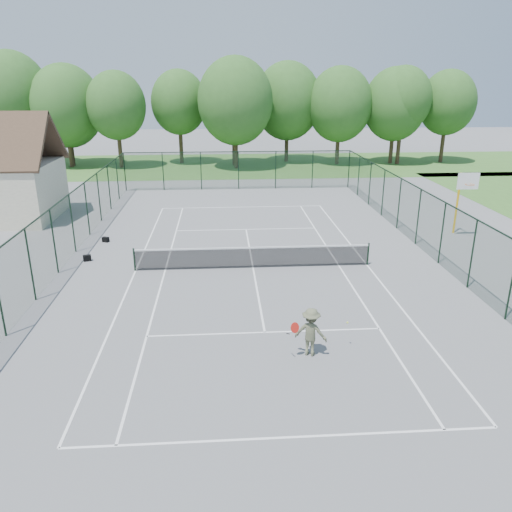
% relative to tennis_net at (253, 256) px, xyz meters
% --- Properties ---
extents(ground, '(140.00, 140.00, 0.00)m').
position_rel_tennis_net_xyz_m(ground, '(0.00, 0.00, -0.58)').
color(ground, slate).
rests_on(ground, ground).
extents(grass_far, '(80.00, 16.00, 0.01)m').
position_rel_tennis_net_xyz_m(grass_far, '(0.00, 30.00, -0.57)').
color(grass_far, '#44762E').
rests_on(grass_far, ground).
extents(court_lines, '(11.05, 23.85, 0.01)m').
position_rel_tennis_net_xyz_m(court_lines, '(0.00, 0.00, -0.57)').
color(court_lines, white).
rests_on(court_lines, ground).
extents(tennis_net, '(11.08, 0.08, 1.10)m').
position_rel_tennis_net_xyz_m(tennis_net, '(0.00, 0.00, 0.00)').
color(tennis_net, black).
rests_on(tennis_net, ground).
extents(fence_enclosure, '(18.05, 36.05, 3.02)m').
position_rel_tennis_net_xyz_m(fence_enclosure, '(0.00, 0.00, 0.98)').
color(fence_enclosure, '#1B3E27').
rests_on(fence_enclosure, ground).
extents(tree_line_far, '(39.40, 6.40, 9.70)m').
position_rel_tennis_net_xyz_m(tree_line_far, '(0.00, 30.00, 5.42)').
color(tree_line_far, '#483322').
rests_on(tree_line_far, ground).
extents(basketball_goal, '(1.20, 1.43, 3.65)m').
position_rel_tennis_net_xyz_m(basketball_goal, '(11.97, 4.37, 1.99)').
color(basketball_goal, '#E9AC10').
rests_on(basketball_goal, ground).
extents(sports_bag_a, '(0.42, 0.33, 0.30)m').
position_rel_tennis_net_xyz_m(sports_bag_a, '(-8.05, 1.52, -0.43)').
color(sports_bag_a, black).
rests_on(sports_bag_a, ground).
extents(sports_bag_b, '(0.41, 0.34, 0.27)m').
position_rel_tennis_net_xyz_m(sports_bag_b, '(-7.80, 4.54, -0.44)').
color(sports_bag_b, black).
rests_on(sports_bag_b, ground).
extents(tennis_player, '(2.19, 0.96, 1.62)m').
position_rel_tennis_net_xyz_m(tennis_player, '(1.33, -7.97, 0.23)').
color(tennis_player, '#5D6044').
rests_on(tennis_player, ground).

